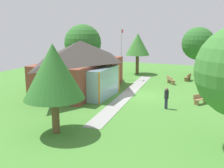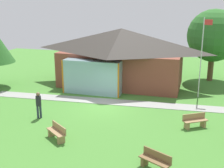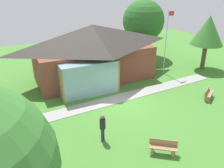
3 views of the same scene
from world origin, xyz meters
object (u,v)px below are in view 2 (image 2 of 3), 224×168
Objects in this scene: pavilion at (120,56)px; tree_behind_pavilion_right at (214,36)px; bench_front_center at (57,133)px; bench_mid_right at (195,121)px; flagpole at (202,55)px; visitor_strolling_lawn at (39,103)px; bench_front_right at (155,161)px.

pavilion is 1.72× the size of tree_behind_pavilion_right.
tree_behind_pavilion_right reaches higher than bench_front_center.
bench_front_center is at bearing -5.51° from bench_mid_right.
visitor_strolling_lawn is at bearing -143.13° from flagpole.
bench_front_center is at bearing -92.21° from pavilion.
bench_front_right is 1.03× the size of bench_mid_right.
bench_mid_right is at bearing -95.44° from tree_behind_pavilion_right.
bench_front_right is 8.96m from visitor_strolling_lawn.
pavilion is at bearing -82.38° from bench_mid_right.
bench_front_right and bench_mid_right have the same top height.
bench_front_right is 0.88× the size of visitor_strolling_lawn.
bench_front_right is 0.23× the size of tree_behind_pavilion_right.
pavilion is 1.85× the size of flagpole.
flagpole is 4.01× the size of bench_front_right.
flagpole reaches higher than pavilion.
bench_front_right is 17.55m from tree_behind_pavilion_right.
bench_front_right is at bearing -68.44° from pavilion.
bench_front_center is 8.07m from bench_mid_right.
pavilion is 10.48m from bench_mid_right.
flagpole is 5.83m from tree_behind_pavilion_right.
tree_behind_pavilion_right is (8.26, 15.46, 3.84)m from bench_front_center.
bench_front_center is (-0.44, -11.50, -2.22)m from pavilion.
flagpole is 6.72m from bench_mid_right.
pavilion is at bearing 165.93° from flagpole.
pavilion is at bearing 27.84° from visitor_strolling_lawn.
bench_front_center and bench_front_right have the same top height.
bench_front_center is at bearing -118.11° from tree_behind_pavilion_right.
bench_front_center is 0.98× the size of bench_mid_right.
pavilion is 11.72m from bench_front_center.
visitor_strolling_lawn is (-2.93, -9.06, -1.60)m from pavilion.
bench_mid_right is 0.86× the size of visitor_strolling_lawn.
flagpole reaches higher than bench_front_right.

